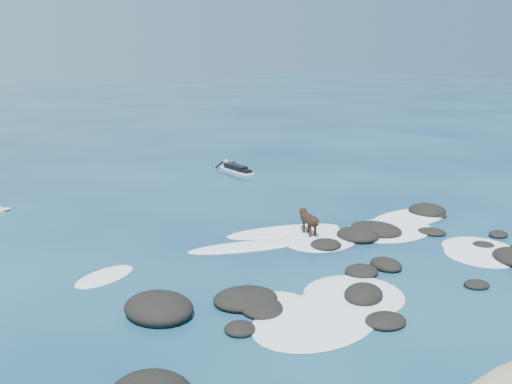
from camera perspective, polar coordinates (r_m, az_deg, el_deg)
ground at (r=15.13m, az=3.16°, el=-7.41°), size 160.00×160.00×0.00m
reef_rocks at (r=14.75m, az=10.25°, el=-7.73°), size 14.07×6.20×0.59m
breaking_foam at (r=16.10m, az=9.84°, el=-6.18°), size 12.91×7.50×0.12m
paddling_surfer_rig at (r=26.17m, az=-2.08°, el=2.39°), size 1.12×2.49×0.43m
dog at (r=17.30m, az=5.29°, el=-2.71°), size 0.52×1.25×0.81m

